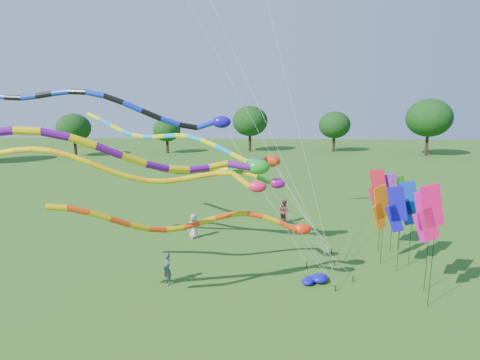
{
  "coord_description": "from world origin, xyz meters",
  "views": [
    {
      "loc": [
        -1.42,
        -15.48,
        8.82
      ],
      "look_at": [
        -2.32,
        4.85,
        4.8
      ],
      "focal_mm": 30.0,
      "sensor_mm": 36.0,
      "label": 1
    }
  ],
  "objects_px": {
    "tube_kite_red": "(219,223)",
    "person_a": "(194,226)",
    "tube_kite_orange": "(166,174)",
    "person_c": "(284,211)",
    "blue_nylon_heap": "(311,278)",
    "person_b": "(167,269)"
  },
  "relations": [
    {
      "from": "tube_kite_orange",
      "to": "person_a",
      "type": "relative_size",
      "value": 9.14
    },
    {
      "from": "person_a",
      "to": "person_b",
      "type": "relative_size",
      "value": 1.0
    },
    {
      "from": "person_a",
      "to": "person_c",
      "type": "relative_size",
      "value": 0.9
    },
    {
      "from": "tube_kite_orange",
      "to": "person_b",
      "type": "distance_m",
      "value": 4.72
    },
    {
      "from": "blue_nylon_heap",
      "to": "person_c",
      "type": "xyz_separation_m",
      "value": [
        -0.74,
        9.79,
        0.67
      ]
    },
    {
      "from": "blue_nylon_heap",
      "to": "person_c",
      "type": "relative_size",
      "value": 0.9
    },
    {
      "from": "person_b",
      "to": "person_c",
      "type": "height_order",
      "value": "person_c"
    },
    {
      "from": "tube_kite_orange",
      "to": "blue_nylon_heap",
      "type": "relative_size",
      "value": 9.15
    },
    {
      "from": "tube_kite_red",
      "to": "person_b",
      "type": "bearing_deg",
      "value": 130.66
    },
    {
      "from": "tube_kite_red",
      "to": "tube_kite_orange",
      "type": "bearing_deg",
      "value": 130.67
    },
    {
      "from": "person_c",
      "to": "blue_nylon_heap",
      "type": "bearing_deg",
      "value": 143.44
    },
    {
      "from": "tube_kite_red",
      "to": "person_b",
      "type": "xyz_separation_m",
      "value": [
        -2.71,
        1.56,
        -2.85
      ]
    },
    {
      "from": "person_a",
      "to": "person_c",
      "type": "bearing_deg",
      "value": 5.42
    },
    {
      "from": "tube_kite_red",
      "to": "person_c",
      "type": "bearing_deg",
      "value": 53.63
    },
    {
      "from": "person_c",
      "to": "person_b",
      "type": "bearing_deg",
      "value": 107.56
    },
    {
      "from": "person_a",
      "to": "person_c",
      "type": "distance_m",
      "value": 7.03
    },
    {
      "from": "tube_kite_red",
      "to": "person_a",
      "type": "xyz_separation_m",
      "value": [
        -2.48,
        8.33,
        -2.86
      ]
    },
    {
      "from": "tube_kite_orange",
      "to": "person_b",
      "type": "relative_size",
      "value": 9.11
    },
    {
      "from": "tube_kite_red",
      "to": "person_a",
      "type": "height_order",
      "value": "tube_kite_red"
    },
    {
      "from": "blue_nylon_heap",
      "to": "person_a",
      "type": "bearing_deg",
      "value": 137.43
    },
    {
      "from": "person_a",
      "to": "blue_nylon_heap",
      "type": "bearing_deg",
      "value": -67.24
    },
    {
      "from": "tube_kite_red",
      "to": "person_a",
      "type": "distance_m",
      "value": 9.15
    }
  ]
}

